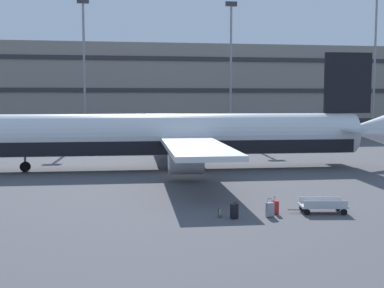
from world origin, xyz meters
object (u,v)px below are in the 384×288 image
at_px(suitcase_scuffed, 270,209).
at_px(backpack_small, 220,213).
at_px(suitcase_teal, 234,211).
at_px(suitcase_purple, 276,207).
at_px(airliner, 177,137).
at_px(baggage_cart, 323,205).

relative_size(suitcase_scuffed, backpack_small, 1.93).
relative_size(suitcase_teal, backpack_small, 1.75).
xyz_separation_m(suitcase_purple, backpack_small, (-3.28, -0.40, -0.17)).
bearing_deg(suitcase_purple, backpack_small, -173.10).
distance_m(airliner, baggage_cart, 19.64).
distance_m(suitcase_purple, backpack_small, 3.31).
relative_size(suitcase_teal, suitcase_purple, 0.94).
height_order(suitcase_teal, baggage_cart, suitcase_teal).
bearing_deg(airliner, suitcase_purple, -79.32).
xyz_separation_m(suitcase_scuffed, baggage_cart, (3.27, 0.51, -0.00)).
distance_m(suitcase_teal, backpack_small, 0.82).
distance_m(suitcase_teal, suitcase_scuffed, 2.04).
bearing_deg(suitcase_scuffed, airliner, 98.69).
height_order(suitcase_purple, backpack_small, suitcase_purple).
xyz_separation_m(suitcase_purple, baggage_cart, (2.72, -0.17, 0.02)).
bearing_deg(baggage_cart, backpack_small, -177.87).
bearing_deg(suitcase_scuffed, backpack_small, 173.92).
bearing_deg(suitcase_purple, airliner, 100.68).
distance_m(suitcase_purple, baggage_cart, 2.73).
height_order(backpack_small, baggage_cart, baggage_cart).
bearing_deg(backpack_small, suitcase_purple, 6.90).
bearing_deg(baggage_cart, airliner, 108.49).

